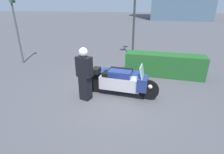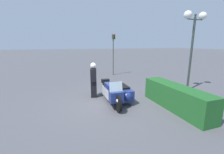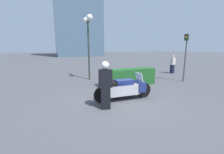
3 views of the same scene
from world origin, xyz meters
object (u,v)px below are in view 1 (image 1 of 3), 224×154
(police_motorcycle, at_px, (123,79))
(traffic_light_far, at_px, (15,20))
(hedge_bush_curbside, at_px, (164,65))
(officer_rider, at_px, (85,73))

(police_motorcycle, height_order, traffic_light_far, traffic_light_far)
(hedge_bush_curbside, bearing_deg, traffic_light_far, -179.47)
(officer_rider, distance_m, hedge_bush_curbside, 3.88)
(police_motorcycle, distance_m, officer_rider, 1.45)
(officer_rider, xyz_separation_m, hedge_bush_curbside, (2.53, 2.91, -0.44))
(police_motorcycle, xyz_separation_m, traffic_light_far, (-6.01, 1.98, 1.80))
(police_motorcycle, distance_m, traffic_light_far, 6.58)
(officer_rider, height_order, hedge_bush_curbside, officer_rider)
(police_motorcycle, height_order, officer_rider, officer_rider)
(traffic_light_far, bearing_deg, hedge_bush_curbside, -7.27)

